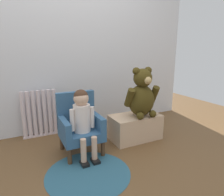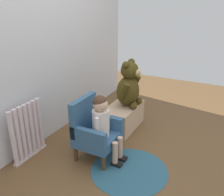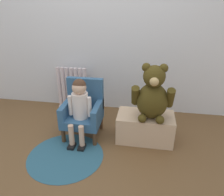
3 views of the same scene
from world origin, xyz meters
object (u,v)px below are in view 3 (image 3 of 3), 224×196
child_figure (80,102)px  large_teddy_bear (153,95)px  low_bench (145,127)px  floor_rug (66,156)px  child_armchair (83,110)px  radiator (72,89)px

child_figure → large_teddy_bear: (0.75, 0.05, 0.11)m
low_bench → large_teddy_bear: large_teddy_bear is taller
large_teddy_bear → floor_rug: 1.06m
large_teddy_bear → low_bench: bearing=139.0°
child_armchair → child_figure: size_ratio=0.91×
child_armchair → low_bench: size_ratio=1.05×
child_armchair → floor_rug: (-0.07, -0.44, -0.29)m
child_figure → low_bench: size_ratio=1.15×
radiator → large_teddy_bear: (1.08, -0.65, 0.26)m
radiator → child_armchair: 0.68m
radiator → child_figure: 0.79m
child_armchair → large_teddy_bear: (0.75, -0.05, 0.26)m
radiator → child_armchair: size_ratio=0.93×
child_armchair → large_teddy_bear: large_teddy_bear is taller
floor_rug → radiator: bearing=104.2°
radiator → low_bench: size_ratio=0.98×
radiator → large_teddy_bear: bearing=-31.0°
radiator → child_figure: size_ratio=0.85×
child_figure → low_bench: bearing=8.1°
large_teddy_bear → floor_rug: (-0.82, -0.39, -0.55)m
child_armchair → large_teddy_bear: 0.79m
child_armchair → floor_rug: child_armchair is taller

